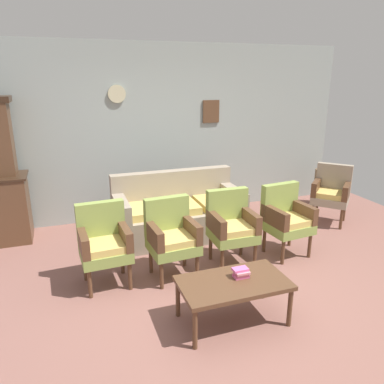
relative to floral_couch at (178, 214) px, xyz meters
The scene contains 11 objects.
ground_plane 1.65m from the floral_couch, 90.94° to the right, with size 7.68×7.68×0.00m, color #84564C.
wall_back_with_decor 1.44m from the floral_couch, 91.46° to the left, with size 6.40×0.09×2.70m.
floral_couch is the anchor object (origin of this frame).
armchair_by_doorway 1.50m from the floral_couch, 139.81° to the right, with size 0.55×0.52×0.90m.
armchair_near_couch_end 1.12m from the floral_couch, 111.07° to the right, with size 0.55×0.53×0.90m.
armchair_near_cabinet 1.06m from the floral_couch, 69.17° to the right, with size 0.53×0.50×0.90m.
armchair_row_middle 1.50m from the floral_couch, 41.02° to the right, with size 0.57×0.54×0.90m.
wingback_chair_by_fireplace 2.42m from the floral_couch, ahead, with size 0.71×0.71×0.90m.
coffee_table 2.05m from the floral_couch, 93.00° to the right, with size 1.00×0.56×0.42m.
book_stack_on_table 2.00m from the floral_couch, 90.36° to the right, with size 0.15×0.11×0.09m.
floor_vase_by_wall 2.87m from the floral_couch, 10.61° to the left, with size 0.22×0.22×0.63m, color brown.
Camera 1 is at (-1.44, -3.14, 2.21)m, focal length 35.02 mm.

